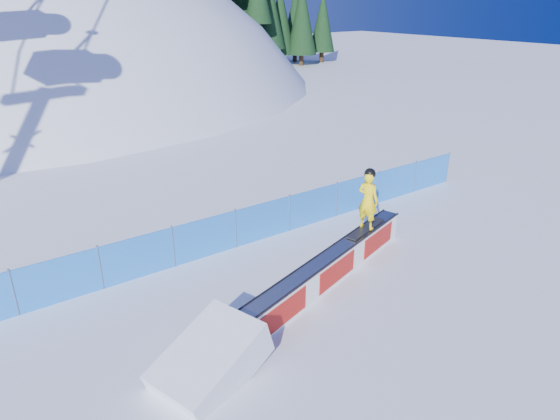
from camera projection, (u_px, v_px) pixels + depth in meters
ground at (302, 334)px, 11.15m from camera, size 160.00×160.00×0.00m
snow_hill at (39, 270)px, 49.58m from camera, size 64.00×64.00×64.00m
safety_fence at (206, 238)px, 14.28m from camera, size 22.05×0.05×1.30m
rail_box at (330, 268)px, 13.03m from camera, size 6.92×2.55×0.85m
snow_ramp at (211, 375)px, 9.95m from camera, size 2.62×2.05×1.43m
snowboarder at (368, 200)px, 13.90m from camera, size 1.75×0.81×1.82m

